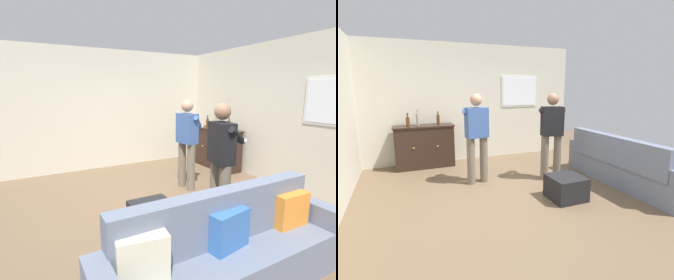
# 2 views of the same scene
# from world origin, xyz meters

# --- Properties ---
(ground) EXTENTS (10.40, 10.40, 0.00)m
(ground) POSITION_xyz_m (0.00, 0.00, 0.00)
(ground) COLOR brown
(wall_back_with_window) EXTENTS (5.20, 0.15, 2.80)m
(wall_back_with_window) POSITION_xyz_m (0.03, 2.66, 1.41)
(wall_back_with_window) COLOR beige
(wall_back_with_window) RESTS_ON ground
(wall_side_left) EXTENTS (0.12, 5.20, 2.80)m
(wall_side_left) POSITION_xyz_m (-2.66, 0.00, 1.40)
(wall_side_left) COLOR beige
(wall_side_left) RESTS_ON ground
(couch) EXTENTS (0.57, 2.54, 0.93)m
(couch) POSITION_xyz_m (1.97, -0.20, 0.36)
(couch) COLOR slate
(couch) RESTS_ON ground
(sideboard_cabinet) EXTENTS (1.30, 0.49, 0.96)m
(sideboard_cabinet) POSITION_xyz_m (-1.27, 2.30, 0.48)
(sideboard_cabinet) COLOR black
(sideboard_cabinet) RESTS_ON ground
(bottle_wine_green) EXTENTS (0.08, 0.08, 0.29)m
(bottle_wine_green) POSITION_xyz_m (-1.59, 2.25, 1.07)
(bottle_wine_green) COLOR #593314
(bottle_wine_green) RESTS_ON sideboard_cabinet
(bottle_liquor_amber) EXTENTS (0.06, 0.06, 0.34)m
(bottle_liquor_amber) POSITION_xyz_m (-1.38, 2.35, 1.09)
(bottle_liquor_amber) COLOR gray
(bottle_liquor_amber) RESTS_ON sideboard_cabinet
(bottle_spirits_clear) EXTENTS (0.07, 0.07, 0.29)m
(bottle_spirits_clear) POSITION_xyz_m (-0.94, 2.35, 1.07)
(bottle_spirits_clear) COLOR #593314
(bottle_spirits_clear) RESTS_ON sideboard_cabinet
(ottoman) EXTENTS (0.54, 0.54, 0.38)m
(ottoman) POSITION_xyz_m (0.68, -0.36, 0.19)
(ottoman) COLOR black
(ottoman) RESTS_ON ground
(person_standing_left) EXTENTS (0.55, 0.50, 1.68)m
(person_standing_left) POSITION_xyz_m (-0.45, 0.91, 0.94)
(person_standing_left) COLOR #6B6051
(person_standing_left) RESTS_ON ground
(person_standing_right) EXTENTS (0.55, 0.51, 1.68)m
(person_standing_right) POSITION_xyz_m (0.94, 0.55, 0.94)
(person_standing_right) COLOR #6B6051
(person_standing_right) RESTS_ON ground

